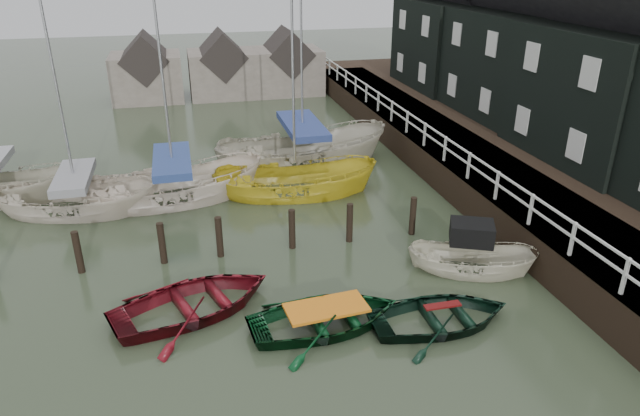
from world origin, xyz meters
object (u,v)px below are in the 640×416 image
object	(u,v)px
rowboat_dkgreen	(440,324)
motorboat	(470,268)
sailboat_c	(295,193)
sailboat_a	(80,210)
rowboat_green	(326,327)
rowboat_red	(196,312)
sailboat_d	(303,163)
sailboat_b	(176,198)

from	to	relation	value
rowboat_dkgreen	motorboat	world-z (taller)	motorboat
motorboat	sailboat_c	world-z (taller)	sailboat_c
sailboat_a	sailboat_c	world-z (taller)	sailboat_a
rowboat_green	rowboat_red	bearing A→B (deg)	60.57
rowboat_red	motorboat	distance (m)	8.45
sailboat_d	rowboat_green	bearing A→B (deg)	167.26
sailboat_c	sailboat_d	size ratio (longest dim) A/B	0.92
rowboat_red	sailboat_d	world-z (taller)	sailboat_d
motorboat	sailboat_d	distance (m)	11.32
rowboat_green	sailboat_a	world-z (taller)	sailboat_a
motorboat	rowboat_red	bearing A→B (deg)	115.51
rowboat_green	motorboat	size ratio (longest dim) A/B	0.99
sailboat_a	motorboat	bearing A→B (deg)	-108.51
sailboat_c	sailboat_b	bearing A→B (deg)	92.76
rowboat_dkgreen	motorboat	distance (m)	3.16
rowboat_green	sailboat_d	size ratio (longest dim) A/B	0.34
sailboat_b	sailboat_c	world-z (taller)	sailboat_b
rowboat_dkgreen	sailboat_c	xyz separation A→B (m)	(-1.95, 9.87, 0.01)
rowboat_red	sailboat_a	size ratio (longest dim) A/B	0.39
sailboat_d	motorboat	bearing A→B (deg)	-167.98
motorboat	sailboat_b	bearing A→B (deg)	72.05
sailboat_c	sailboat_d	xyz separation A→B (m)	(1.07, 3.41, 0.05)
rowboat_red	sailboat_a	xyz separation A→B (m)	(-4.00, 7.85, 0.07)
rowboat_green	sailboat_b	distance (m)	10.42
motorboat	sailboat_c	distance (m)	8.53
rowboat_red	sailboat_c	size ratio (longest dim) A/B	0.40
motorboat	sailboat_c	bearing A→B (deg)	52.52
sailboat_a	sailboat_b	distance (m)	3.62
sailboat_a	sailboat_b	bearing A→B (deg)	-71.42
rowboat_red	motorboat	world-z (taller)	motorboat
sailboat_a	rowboat_red	bearing A→B (deg)	-139.92
rowboat_green	sailboat_b	world-z (taller)	sailboat_b
rowboat_red	rowboat_green	xyz separation A→B (m)	(3.35, -1.53, 0.00)
rowboat_green	rowboat_dkgreen	bearing A→B (deg)	-106.91
motorboat	sailboat_a	size ratio (longest dim) A/B	0.36
sailboat_a	sailboat_d	size ratio (longest dim) A/B	0.95
rowboat_green	motorboat	world-z (taller)	motorboat
sailboat_a	sailboat_d	distance (m)	10.02
motorboat	sailboat_a	distance (m)	14.61
rowboat_dkgreen	sailboat_b	distance (m)	12.37
rowboat_green	sailboat_c	xyz separation A→B (m)	(1.05, 9.23, 0.01)
rowboat_dkgreen	rowboat_green	bearing A→B (deg)	77.69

